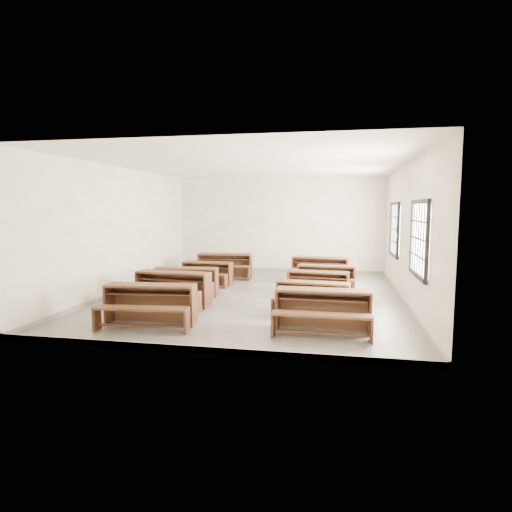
% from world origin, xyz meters
% --- Properties ---
extents(room, '(8.50, 8.50, 3.20)m').
position_xyz_m(room, '(0.09, 0.00, 2.14)').
color(room, slate).
rests_on(room, ground).
extents(desk_set_0, '(1.75, 1.02, 0.76)m').
position_xyz_m(desk_set_0, '(-1.46, -2.91, 0.44)').
color(desk_set_0, brown).
rests_on(desk_set_0, ground).
extents(desk_set_1, '(1.77, 1.04, 0.76)m').
position_xyz_m(desk_set_1, '(-1.63, -1.38, 0.44)').
color(desk_set_1, brown).
rests_on(desk_set_1, ground).
extents(desk_set_2, '(1.61, 0.93, 0.70)m').
position_xyz_m(desk_set_2, '(-1.72, -0.28, 0.41)').
color(desk_set_2, brown).
rests_on(desk_set_2, ground).
extents(desk_set_3, '(1.48, 0.84, 0.64)m').
position_xyz_m(desk_set_3, '(-1.68, 1.32, 0.38)').
color(desk_set_3, brown).
rests_on(desk_set_3, ground).
extents(desk_set_4, '(1.75, 1.02, 0.75)m').
position_xyz_m(desk_set_4, '(-1.50, 2.60, 0.44)').
color(desk_set_4, brown).
rests_on(desk_set_4, ground).
extents(desk_set_5, '(1.67, 0.88, 0.75)m').
position_xyz_m(desk_set_5, '(1.73, -2.77, 0.44)').
color(desk_set_5, brown).
rests_on(desk_set_5, ground).
extents(desk_set_6, '(1.56, 0.93, 0.67)m').
position_xyz_m(desk_set_6, '(1.48, -1.57, 0.39)').
color(desk_set_6, brown).
rests_on(desk_set_6, ground).
extents(desk_set_7, '(1.53, 0.91, 0.65)m').
position_xyz_m(desk_set_7, '(1.51, 0.02, 0.38)').
color(desk_set_7, brown).
rests_on(desk_set_7, ground).
extents(desk_set_8, '(1.55, 0.90, 0.67)m').
position_xyz_m(desk_set_8, '(1.68, 1.03, 0.39)').
color(desk_set_8, brown).
rests_on(desk_set_8, ground).
extents(desk_set_9, '(1.72, 1.02, 0.73)m').
position_xyz_m(desk_set_9, '(1.46, 2.35, 0.43)').
color(desk_set_9, brown).
rests_on(desk_set_9, ground).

